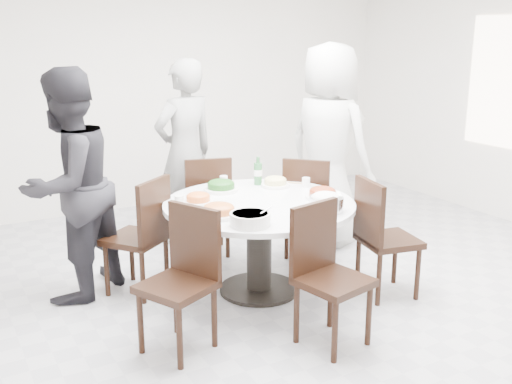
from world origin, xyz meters
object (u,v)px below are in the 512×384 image
chair_n (206,205)px  diner_right (328,145)px  dining_table (259,247)px  chair_nw (135,236)px  soup_bowl (250,219)px  chair_s (334,278)px  beverage_bottle (258,171)px  chair_se (389,238)px  rice_bowl (326,204)px  diner_middle (185,153)px  chair_sw (176,283)px  chair_ne (309,206)px  diner_left (69,186)px

chair_n → diner_right: size_ratio=0.49×
dining_table → chair_nw: chair_nw is taller
dining_table → soup_bowl: size_ratio=5.28×
chair_s → beverage_bottle: (0.25, 1.46, 0.40)m
chair_nw → chair_se: size_ratio=1.00×
diner_right → soup_bowl: (-1.52, -1.19, -0.18)m
chair_se → rice_bowl: chair_se is taller
dining_table → rice_bowl: bearing=-55.6°
chair_se → diner_middle: size_ratio=0.53×
chair_s → rice_bowl: size_ratio=3.73×
chair_n → chair_s: size_ratio=1.00×
chair_nw → chair_sw: bearing=49.5°
rice_bowl → chair_sw: bearing=-176.0°
chair_sw → diner_middle: diner_middle is taller
chair_ne → chair_sw: same height
chair_s → diner_right: size_ratio=0.49×
rice_bowl → diner_left: bearing=145.6°
chair_ne → soup_bowl: bearing=84.5°
dining_table → diner_right: diner_right is taller
chair_n → chair_nw: bearing=46.9°
soup_bowl → chair_se: bearing=-4.0°
dining_table → chair_se: chair_se is taller
chair_ne → chair_s: 1.67m
chair_se → beverage_bottle: bearing=41.6°
chair_sw → chair_s: 1.03m
chair_sw → beverage_bottle: bearing=105.3°
diner_left → chair_se: bearing=115.8°
chair_s → diner_left: 2.13m
dining_table → diner_right: 1.52m
rice_bowl → diner_right: bearing=53.5°
chair_sw → beverage_bottle: size_ratio=3.87×
chair_s → chair_sw: bearing=143.1°
dining_table → diner_middle: size_ratio=0.83×
dining_table → chair_sw: chair_sw is taller
beverage_bottle → dining_table: bearing=-118.7°
chair_se → diner_left: diner_left is taller
dining_table → diner_right: bearing=31.5°
chair_nw → diner_middle: 1.29m
chair_s → soup_bowl: 0.70m
chair_sw → soup_bowl: bearing=72.0°
chair_n → chair_s: bearing=106.1°
soup_bowl → diner_right: bearing=38.0°
diner_right → beverage_bottle: bearing=88.6°
chair_ne → diner_middle: size_ratio=0.53×
diner_right → diner_middle: size_ratio=1.08×
soup_bowl → diner_middle: bearing=80.8°
chair_nw → diner_right: diner_right is taller
chair_ne → chair_s: (-0.80, -1.46, 0.00)m
chair_s → beverage_bottle: bearing=68.2°
soup_bowl → chair_n: bearing=77.1°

